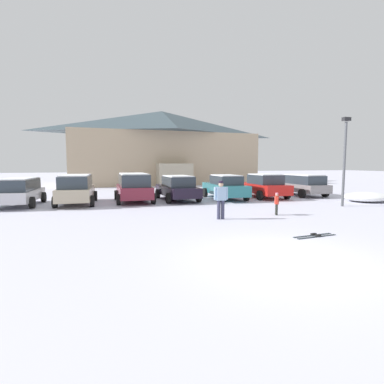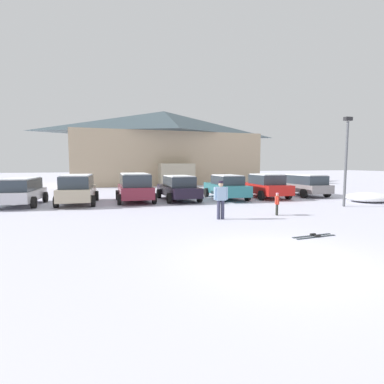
# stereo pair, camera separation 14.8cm
# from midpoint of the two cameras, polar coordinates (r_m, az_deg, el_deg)

# --- Properties ---
(ground) EXTENTS (160.00, 160.00, 0.00)m
(ground) POSITION_cam_midpoint_polar(r_m,az_deg,el_deg) (8.02, 16.76, -12.24)
(ground) COLOR silver
(ski_lodge) EXTENTS (21.88, 12.13, 8.69)m
(ski_lodge) POSITION_cam_midpoint_polar(r_m,az_deg,el_deg) (37.01, -5.20, 8.53)
(ski_lodge) COLOR tan
(ski_lodge) RESTS_ON ground
(parked_silver_wagon) EXTENTS (2.27, 4.36, 1.59)m
(parked_silver_wagon) POSITION_cam_midpoint_polar(r_m,az_deg,el_deg) (19.61, -29.59, 0.23)
(parked_silver_wagon) COLOR silver
(parked_silver_wagon) RESTS_ON ground
(parked_beige_suv) EXTENTS (2.29, 4.63, 1.75)m
(parked_beige_suv) POSITION_cam_midpoint_polar(r_m,az_deg,el_deg) (18.96, -20.74, 0.66)
(parked_beige_suv) COLOR tan
(parked_beige_suv) RESTS_ON ground
(parked_maroon_van) EXTENTS (2.26, 4.36, 1.80)m
(parked_maroon_van) POSITION_cam_midpoint_polar(r_m,az_deg,el_deg) (19.14, -10.63, 1.03)
(parked_maroon_van) COLOR maroon
(parked_maroon_van) RESTS_ON ground
(parked_black_sedan) EXTENTS (2.30, 4.80, 1.63)m
(parked_black_sedan) POSITION_cam_midpoint_polar(r_m,az_deg,el_deg) (19.58, -2.39, 0.82)
(parked_black_sedan) COLOR black
(parked_black_sedan) RESTS_ON ground
(parked_teal_hatchback) EXTENTS (2.17, 4.85, 1.64)m
(parked_teal_hatchback) POSITION_cam_midpoint_polar(r_m,az_deg,el_deg) (20.46, 6.73, 1.02)
(parked_teal_hatchback) COLOR #2A737C
(parked_teal_hatchback) RESTS_ON ground
(parked_red_sedan) EXTENTS (2.32, 4.56, 1.67)m
(parked_red_sedan) POSITION_cam_midpoint_polar(r_m,az_deg,el_deg) (21.74, 13.97, 1.18)
(parked_red_sedan) COLOR red
(parked_red_sedan) RESTS_ON ground
(parked_grey_wagon) EXTENTS (2.20, 4.18, 1.59)m
(parked_grey_wagon) POSITION_cam_midpoint_polar(r_m,az_deg,el_deg) (23.76, 20.77, 1.38)
(parked_grey_wagon) COLOR gray
(parked_grey_wagon) RESTS_ON ground
(skier_child_in_red_jacket) EXTENTS (0.23, 0.37, 1.05)m
(skier_child_in_red_jacket) POSITION_cam_midpoint_polar(r_m,az_deg,el_deg) (14.49, 16.17, -1.95)
(skier_child_in_red_jacket) COLOR black
(skier_child_in_red_jacket) RESTS_ON ground
(skier_adult_in_blue_parka) EXTENTS (0.62, 0.28, 1.67)m
(skier_adult_in_blue_parka) POSITION_cam_midpoint_polar(r_m,az_deg,el_deg) (12.94, 5.82, -1.06)
(skier_adult_in_blue_parka) COLOR #393A54
(skier_adult_in_blue_parka) RESTS_ON ground
(pair_of_skis) EXTENTS (1.59, 0.43, 0.08)m
(pair_of_skis) POSITION_cam_midpoint_polar(r_m,az_deg,el_deg) (10.79, 22.63, -7.75)
(pair_of_skis) COLOR #212C32
(pair_of_skis) RESTS_ON ground
(lamp_post) EXTENTS (0.44, 0.24, 4.94)m
(lamp_post) POSITION_cam_midpoint_polar(r_m,az_deg,el_deg) (18.75, 27.50, 6.08)
(lamp_post) COLOR #515459
(lamp_post) RESTS_ON ground
(plowed_snow_pile) EXTENTS (3.02, 2.42, 0.59)m
(plowed_snow_pile) POSITION_cam_midpoint_polar(r_m,az_deg,el_deg) (21.93, 30.85, -0.84)
(plowed_snow_pile) COLOR white
(plowed_snow_pile) RESTS_ON ground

